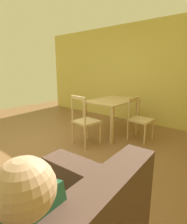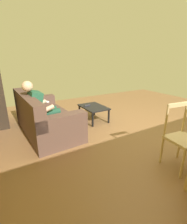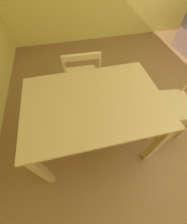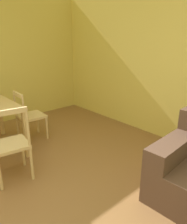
% 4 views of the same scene
% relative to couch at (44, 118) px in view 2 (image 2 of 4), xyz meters
% --- Properties ---
extents(ground_plane, '(8.09, 8.09, 0.00)m').
position_rel_couch_xyz_m(ground_plane, '(-1.40, -1.89, -0.32)').
color(ground_plane, brown).
extents(couch, '(1.99, 1.06, 0.90)m').
position_rel_couch_xyz_m(couch, '(0.00, 0.00, 0.00)').
color(couch, brown).
rests_on(couch, ground_plane).
extents(person_lounging, '(0.61, 0.89, 1.18)m').
position_rel_couch_xyz_m(person_lounging, '(-0.08, 0.05, 0.28)').
color(person_lounging, '#23563D').
rests_on(person_lounging, ground_plane).
extents(coffee_table, '(0.81, 0.56, 0.39)m').
position_rel_couch_xyz_m(coffee_table, '(0.07, -1.32, 0.01)').
color(coffee_table, black).
rests_on(coffee_table, ground_plane).
extents(tv_remote, '(0.06, 0.17, 0.02)m').
position_rel_couch_xyz_m(tv_remote, '(0.20, -1.21, 0.08)').
color(tv_remote, '#2D2D38').
rests_on(tv_remote, coffee_table).
extents(dining_chair_facing_couch, '(0.47, 0.47, 0.97)m').
position_rel_couch_xyz_m(dining_chair_facing_couch, '(-2.27, -1.46, 0.15)').
color(dining_chair_facing_couch, '#D1B27F').
rests_on(dining_chair_facing_couch, ground_plane).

